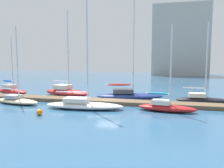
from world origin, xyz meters
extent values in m
plane|color=#2D567A|center=(0.00, 0.00, 0.00)|extent=(120.00, 120.00, 0.00)
cube|color=brown|center=(0.00, 0.00, 0.20)|extent=(33.77, 2.06, 0.41)
ellipsoid|color=#B21E1E|center=(-14.83, 2.71, 0.43)|extent=(5.69, 2.95, 0.85)
cube|color=silver|center=(-15.36, 2.84, 1.13)|extent=(1.87, 1.56, 0.55)
cylinder|color=silver|center=(-14.57, 2.65, 4.48)|extent=(0.13, 0.13, 7.25)
cylinder|color=silver|center=(-15.68, 2.91, 1.92)|extent=(2.25, 0.63, 0.11)
ellipsoid|color=blue|center=(-15.68, 2.91, 1.92)|extent=(2.08, 0.82, 0.28)
ellipsoid|color=beige|center=(-9.86, -2.78, 0.30)|extent=(6.01, 2.75, 0.59)
cube|color=#9EA3AD|center=(-10.43, -2.69, 0.79)|extent=(1.92, 1.55, 0.39)
cylinder|color=silver|center=(-9.58, -2.83, 4.61)|extent=(0.13, 0.13, 8.04)
cylinder|color=silver|center=(-10.78, -2.63, 1.61)|extent=(2.42, 0.51, 0.11)
ellipsoid|color=#B21E1E|center=(-6.78, 3.56, 0.46)|extent=(7.52, 4.02, 0.91)
cube|color=silver|center=(-7.47, 3.73, 1.21)|extent=(2.48, 2.14, 0.59)
cylinder|color=silver|center=(-6.43, 3.48, 6.19)|extent=(0.14, 0.14, 10.55)
cylinder|color=silver|center=(-7.89, 3.83, 2.00)|extent=(2.95, 0.82, 0.11)
ellipsoid|color=white|center=(-1.57, -3.37, 0.34)|extent=(8.18, 2.93, 0.68)
cube|color=silver|center=(-2.37, -3.44, 0.90)|extent=(2.53, 1.75, 0.44)
cylinder|color=silver|center=(-1.17, -3.33, 6.93)|extent=(0.15, 0.15, 12.50)
cylinder|color=silver|center=(-2.85, -3.49, 1.72)|extent=(3.36, 0.43, 0.12)
ellipsoid|color=navy|center=(2.02, 3.14, 0.39)|extent=(8.70, 4.16, 0.79)
cube|color=#333842|center=(1.20, 2.95, 1.04)|extent=(2.82, 2.15, 0.51)
cylinder|color=silver|center=(2.43, 3.23, 6.72)|extent=(0.15, 0.15, 11.86)
cylinder|color=silver|center=(0.71, 2.83, 1.84)|extent=(3.46, 0.92, 0.12)
ellipsoid|color=#B72D28|center=(0.71, 2.83, 1.84)|extent=(3.17, 1.07, 0.28)
ellipsoid|color=#B21E1E|center=(6.58, -2.50, 0.33)|extent=(5.68, 2.00, 0.67)
cube|color=silver|center=(6.03, -2.45, 0.89)|extent=(1.76, 1.20, 0.43)
cylinder|color=silver|center=(6.86, -2.53, 4.45)|extent=(0.13, 0.13, 7.57)
cylinder|color=silver|center=(5.69, -2.42, 1.70)|extent=(2.34, 0.32, 0.11)
ellipsoid|color=teal|center=(5.69, -2.42, 1.70)|extent=(2.13, 0.55, 0.28)
ellipsoid|color=black|center=(10.47, 2.50, 0.36)|extent=(5.88, 1.97, 0.72)
cube|color=silver|center=(9.89, 2.47, 0.95)|extent=(1.81, 1.23, 0.47)
cylinder|color=silver|center=(10.76, 2.52, 4.91)|extent=(0.13, 0.13, 8.38)
cylinder|color=silver|center=(9.55, 2.44, 1.76)|extent=(2.43, 0.26, 0.11)
sphere|color=orange|center=(-4.55, -6.79, 0.28)|extent=(0.56, 0.56, 0.56)
cube|color=#ADA89E|center=(9.91, 49.67, 10.74)|extent=(16.83, 8.22, 21.47)
camera|label=1|loc=(6.64, -24.31, 5.07)|focal=35.88mm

